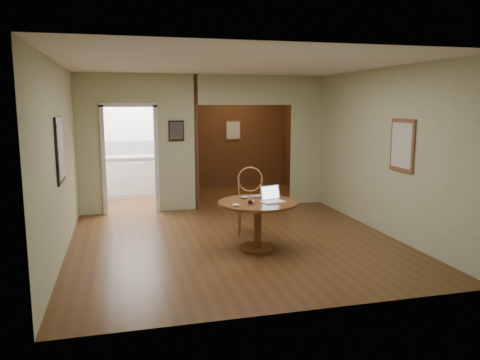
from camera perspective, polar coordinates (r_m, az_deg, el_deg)
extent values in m
plane|color=#4C2B15|center=(7.28, -0.44, -7.68)|extent=(5.00, 5.00, 0.00)
plane|color=white|center=(6.99, -0.47, 14.01)|extent=(5.00, 5.00, 0.00)
plane|color=#BDBB93|center=(4.64, 7.01, -0.39)|extent=(5.00, 0.00, 5.00)
plane|color=#BDBB93|center=(6.85, -21.21, 2.17)|extent=(0.00, 5.00, 5.00)
plane|color=#BDBB93|center=(7.98, 17.27, 3.30)|extent=(0.00, 5.00, 5.00)
cube|color=#BDBB93|center=(9.31, -17.92, 4.07)|extent=(0.50, 2.70, 0.04)
cube|color=#BDBB93|center=(9.35, -7.75, 4.45)|extent=(0.80, 2.70, 0.04)
cube|color=#BDBB93|center=(10.05, 8.07, 4.78)|extent=(0.70, 2.70, 0.04)
plane|color=silver|center=(11.29, -12.75, 5.13)|extent=(2.70, 0.00, 2.70)
plane|color=#432213|center=(12.12, -0.88, 5.62)|extent=(2.70, 0.00, 2.70)
cube|color=#432213|center=(10.64, -6.40, 5.06)|extent=(0.08, 2.50, 2.70)
cube|color=black|center=(6.83, -21.11, 3.42)|extent=(0.03, 0.70, 0.90)
cube|color=brown|center=(7.54, 19.19, 4.02)|extent=(0.03, 0.60, 0.80)
cube|color=black|center=(9.32, -7.77, 5.98)|extent=(0.30, 0.03, 0.40)
cube|color=silver|center=(12.09, -0.85, 6.09)|extent=(0.40, 0.03, 0.50)
cube|color=white|center=(11.29, -12.70, 3.86)|extent=(2.00, 0.02, 0.32)
cylinder|color=brown|center=(6.97, 2.14, -8.25)|extent=(0.54, 0.54, 0.05)
cylinder|color=brown|center=(6.88, 2.15, -5.62)|extent=(0.12, 0.12, 0.62)
cylinder|color=brown|center=(6.80, 2.17, -2.81)|extent=(1.15, 1.15, 0.04)
cylinder|color=brown|center=(7.66, 1.17, -2.99)|extent=(0.59, 0.59, 0.03)
cylinder|color=brown|center=(7.57, -0.16, -5.07)|extent=(0.03, 0.03, 0.50)
cylinder|color=brown|center=(7.55, 2.36, -5.11)|extent=(0.03, 0.03, 0.50)
cylinder|color=brown|center=(7.89, 0.03, -4.48)|extent=(0.03, 0.03, 0.50)
cylinder|color=brown|center=(7.87, 2.44, -4.52)|extent=(0.03, 0.03, 0.50)
cylinder|color=brown|center=(7.79, -0.13, -1.20)|extent=(0.03, 0.03, 0.40)
cylinder|color=brown|center=(7.77, 2.62, -1.24)|extent=(0.03, 0.03, 0.40)
torus|color=brown|center=(7.76, 1.25, 0.08)|extent=(0.41, 0.16, 0.43)
cube|color=white|center=(6.76, 4.05, -2.66)|extent=(0.37, 0.30, 0.02)
cube|color=silver|center=(6.73, 4.13, -2.64)|extent=(0.29, 0.18, 0.00)
cube|color=white|center=(6.87, 3.71, -1.53)|extent=(0.32, 0.14, 0.21)
cube|color=#808BA3|center=(6.86, 3.73, -1.54)|extent=(0.28, 0.11, 0.18)
imported|color=silver|center=(7.03, 1.70, -2.14)|extent=(0.38, 0.26, 0.03)
ellipsoid|color=white|center=(6.47, -0.51, -3.06)|extent=(0.11, 0.07, 0.04)
cylinder|color=navy|center=(6.60, 1.53, -2.97)|extent=(0.13, 0.06, 0.01)
cube|color=white|center=(11.09, -12.54, 0.38)|extent=(2.00, 0.55, 0.90)
cube|color=silver|center=(11.03, -12.62, 2.79)|extent=(2.06, 0.60, 0.04)
sphere|color=#B20C0C|center=(10.79, -13.29, 0.38)|extent=(0.03, 0.03, 0.03)
sphere|color=#B20C0C|center=(10.85, -8.01, 0.59)|extent=(0.03, 0.03, 0.03)
ellipsoid|color=beige|center=(11.04, -9.59, 3.82)|extent=(0.36, 0.33, 0.31)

